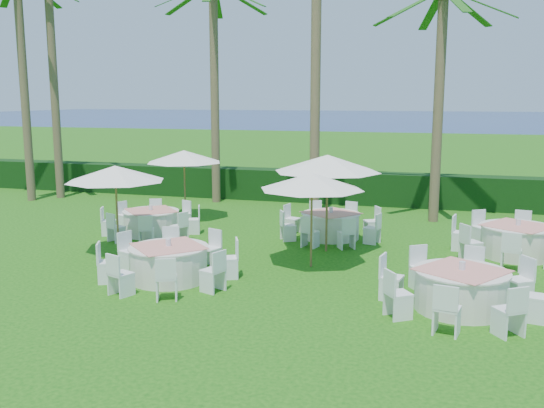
% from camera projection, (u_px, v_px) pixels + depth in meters
% --- Properties ---
extents(ground, '(120.00, 120.00, 0.00)m').
position_uv_depth(ground, '(200.00, 300.00, 12.14)').
color(ground, '#12500D').
rests_on(ground, ground).
extents(hedge, '(34.00, 1.00, 1.20)m').
position_uv_depth(hedge, '(322.00, 186.00, 23.38)').
color(hedge, black).
rests_on(hedge, ground).
extents(ocean, '(260.00, 260.00, 0.00)m').
position_uv_depth(ocean, '(423.00, 120.00, 108.55)').
color(ocean, '#081C51').
rests_on(ocean, ground).
extents(banquet_table_b, '(3.00, 3.00, 0.93)m').
position_uv_depth(banquet_table_b, '(169.00, 262.00, 13.38)').
color(banquet_table_b, silver).
rests_on(banquet_table_b, ground).
extents(banquet_table_c, '(3.14, 3.14, 0.95)m').
position_uv_depth(banquet_table_c, '(461.00, 289.00, 11.50)').
color(banquet_table_c, silver).
rests_on(banquet_table_c, ground).
extents(banquet_table_d, '(2.80, 2.80, 0.88)m').
position_uv_depth(banquet_table_d, '(151.00, 222.00, 17.86)').
color(banquet_table_d, silver).
rests_on(banquet_table_d, ground).
extents(banquet_table_e, '(2.93, 2.93, 0.90)m').
position_uv_depth(banquet_table_e, '(331.00, 225.00, 17.38)').
color(banquet_table_e, silver).
rests_on(banquet_table_e, ground).
extents(banquet_table_f, '(3.22, 3.22, 0.97)m').
position_uv_depth(banquet_table_f, '(517.00, 240.00, 15.37)').
color(banquet_table_f, silver).
rests_on(banquet_table_f, ground).
extents(umbrella_a, '(2.52, 2.52, 2.30)m').
position_uv_depth(umbrella_a, '(115.00, 174.00, 15.29)').
color(umbrella_a, brown).
rests_on(umbrella_a, ground).
extents(umbrella_b, '(2.49, 2.49, 2.26)m').
position_uv_depth(umbrella_b, '(312.00, 181.00, 14.15)').
color(umbrella_b, brown).
rests_on(umbrella_b, ground).
extents(umbrella_c, '(2.48, 2.48, 2.30)m').
position_uv_depth(umbrella_c, '(184.00, 156.00, 19.73)').
color(umbrella_c, brown).
rests_on(umbrella_c, ground).
extents(umbrella_d, '(2.79, 2.79, 2.55)m').
position_uv_depth(umbrella_d, '(327.00, 163.00, 15.55)').
color(umbrella_d, brown).
rests_on(umbrella_d, ground).
extents(palm_a, '(4.15, 4.40, 9.68)m').
position_uv_depth(palm_a, '(53.00, 63.00, 23.54)').
color(palm_a, brown).
rests_on(palm_a, ground).
extents(palm_b, '(4.33, 4.31, 8.12)m').
position_uv_depth(palm_b, '(215.00, 83.00, 22.68)').
color(palm_b, brown).
rests_on(palm_b, ground).
extents(palm_c, '(4.36, 4.26, 12.64)m').
position_uv_depth(palm_c, '(316.00, 6.00, 18.97)').
color(palm_c, brown).
rests_on(palm_c, ground).
extents(palm_d, '(4.37, 4.26, 7.28)m').
position_uv_depth(palm_d, '(439.00, 95.00, 19.10)').
color(palm_d, brown).
rests_on(palm_d, ground).
extents(palm_f, '(4.15, 4.40, 8.53)m').
position_uv_depth(palm_f, '(23.00, 78.00, 23.01)').
color(palm_f, brown).
rests_on(palm_f, ground).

